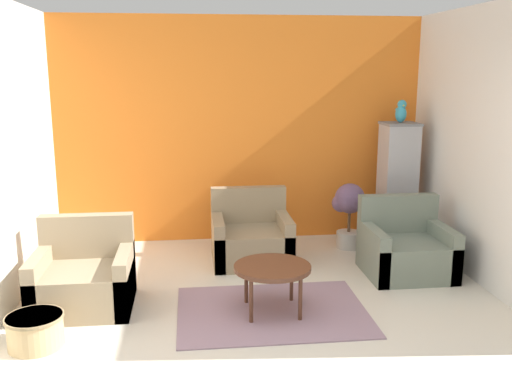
% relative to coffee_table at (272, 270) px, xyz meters
% --- Properties ---
extents(ground_plane, '(20.00, 20.00, 0.00)m').
position_rel_coffee_table_xyz_m(ground_plane, '(-0.07, -1.04, -0.40)').
color(ground_plane, beige).
rests_on(ground_plane, ground).
extents(wall_back_accent, '(4.66, 0.06, 2.79)m').
position_rel_coffee_table_xyz_m(wall_back_accent, '(-0.07, 2.35, 0.99)').
color(wall_back_accent, orange).
rests_on(wall_back_accent, ground_plane).
extents(wall_left, '(0.06, 3.36, 2.79)m').
position_rel_coffee_table_xyz_m(wall_left, '(-2.37, 0.64, 0.99)').
color(wall_left, silver).
rests_on(wall_left, ground_plane).
extents(wall_right, '(0.06, 3.36, 2.79)m').
position_rel_coffee_table_xyz_m(wall_right, '(2.23, 0.64, 0.99)').
color(wall_right, silver).
rests_on(wall_right, ground_plane).
extents(area_rug, '(1.70, 1.28, 0.01)m').
position_rel_coffee_table_xyz_m(area_rug, '(0.00, 0.00, -0.40)').
color(area_rug, gray).
rests_on(area_rug, ground_plane).
extents(coffee_table, '(0.69, 0.69, 0.44)m').
position_rel_coffee_table_xyz_m(coffee_table, '(0.00, 0.00, 0.00)').
color(coffee_table, '#512D1E').
rests_on(coffee_table, ground_plane).
extents(armchair_left, '(0.87, 0.79, 0.80)m').
position_rel_coffee_table_xyz_m(armchair_left, '(-1.70, 0.33, -0.14)').
color(armchair_left, '#9E896B').
rests_on(armchair_left, ground_plane).
extents(armchair_right, '(0.87, 0.79, 0.80)m').
position_rel_coffee_table_xyz_m(armchair_right, '(1.56, 0.81, -0.14)').
color(armchair_right, slate).
rests_on(armchair_right, ground_plane).
extents(armchair_middle, '(0.87, 0.79, 0.80)m').
position_rel_coffee_table_xyz_m(armchair_middle, '(-0.04, 1.42, -0.14)').
color(armchair_middle, '#8E7A5B').
rests_on(armchair_middle, ground_plane).
extents(birdcage, '(0.53, 0.53, 1.52)m').
position_rel_coffee_table_xyz_m(birdcage, '(1.82, 1.87, 0.32)').
color(birdcage, slate).
rests_on(birdcage, ground_plane).
extents(parrot, '(0.13, 0.23, 0.28)m').
position_rel_coffee_table_xyz_m(parrot, '(1.82, 1.87, 1.24)').
color(parrot, teal).
rests_on(parrot, birdcage).
extents(potted_plant, '(0.40, 0.36, 0.80)m').
position_rel_coffee_table_xyz_m(potted_plant, '(1.20, 1.76, 0.10)').
color(potted_plant, beige).
rests_on(potted_plant, ground_plane).
extents(wicker_basket, '(0.45, 0.45, 0.26)m').
position_rel_coffee_table_xyz_m(wicker_basket, '(-1.95, -0.43, -0.26)').
color(wicker_basket, tan).
rests_on(wicker_basket, ground_plane).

